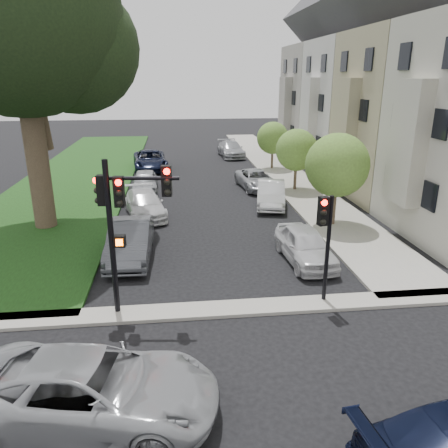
{
  "coord_description": "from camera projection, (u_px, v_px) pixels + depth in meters",
  "views": [
    {
      "loc": [
        -1.79,
        -10.63,
        7.35
      ],
      "look_at": [
        0.0,
        5.0,
        2.0
      ],
      "focal_mm": 35.0,
      "sensor_mm": 36.0,
      "label": 1
    }
  ],
  "objects": [
    {
      "name": "eucalyptus",
      "position": [
        16.0,
        12.0,
        19.06
      ],
      "size": [
        10.31,
        9.36,
        14.61
      ],
      "color": "#3A2D26",
      "rests_on": "ground"
    },
    {
      "name": "ground",
      "position": [
        244.0,
        345.0,
        12.56
      ],
      "size": [
        140.0,
        140.0,
        0.0
      ],
      "primitive_type": "plane",
      "color": "black",
      "rests_on": "ground"
    },
    {
      "name": "car_parked_2",
      "position": [
        256.0,
        180.0,
        29.8
      ],
      "size": [
        2.63,
        4.8,
        1.28
      ],
      "primitive_type": "imported",
      "rotation": [
        0.0,
        0.0,
        0.11
      ],
      "color": "#999BA0",
      "rests_on": "ground"
    },
    {
      "name": "car_parked_1",
      "position": [
        271.0,
        194.0,
        25.79
      ],
      "size": [
        2.45,
        4.7,
        1.47
      ],
      "primitive_type": "imported",
      "rotation": [
        0.0,
        0.0,
        -0.21
      ],
      "color": "silver",
      "rests_on": "ground"
    },
    {
      "name": "traffic_signal_secondary",
      "position": [
        325.0,
        230.0,
        14.1
      ],
      "size": [
        0.5,
        0.41,
        3.77
      ],
      "color": "black",
      "rests_on": "ground"
    },
    {
      "name": "car_parked_6",
      "position": [
        145.0,
        204.0,
        23.96
      ],
      "size": [
        2.79,
        4.98,
        1.36
      ],
      "primitive_type": "imported",
      "rotation": [
        0.0,
        0.0,
        0.2
      ],
      "color": "silver",
      "rests_on": "ground"
    },
    {
      "name": "traffic_signal_main",
      "position": [
        123.0,
        211.0,
        13.17
      ],
      "size": [
        2.48,
        0.65,
        5.07
      ],
      "color": "black",
      "rests_on": "ground"
    },
    {
      "name": "sidewalk_right",
      "position": [
        279.0,
        169.0,
        35.84
      ],
      "size": [
        3.5,
        44.0,
        0.12
      ],
      "primitive_type": "cube",
      "color": "gray",
      "rests_on": "ground"
    },
    {
      "name": "grass_strip",
      "position": [
        82.0,
        174.0,
        34.14
      ],
      "size": [
        8.0,
        44.0,
        0.12
      ],
      "primitive_type": "cube",
      "color": "#173211",
      "rests_on": "ground"
    },
    {
      "name": "small_tree_c",
      "position": [
        273.0,
        138.0,
        35.3
      ],
      "size": [
        2.59,
        2.59,
        3.88
      ],
      "color": "#3A2D26",
      "rests_on": "ground"
    },
    {
      "name": "car_parked_8",
      "position": [
        150.0,
        160.0,
        35.82
      ],
      "size": [
        3.16,
        5.88,
        1.57
      ],
      "primitive_type": "imported",
      "rotation": [
        0.0,
        0.0,
        0.1
      ],
      "color": "black",
      "rests_on": "ground"
    },
    {
      "name": "car_parked_0",
      "position": [
        305.0,
        245.0,
        18.01
      ],
      "size": [
        1.93,
        4.31,
        1.44
      ],
      "primitive_type": "imported",
      "rotation": [
        0.0,
        0.0,
        0.05
      ],
      "color": "silver",
      "rests_on": "ground"
    },
    {
      "name": "car_cross_near",
      "position": [
        91.0,
        389.0,
        9.63
      ],
      "size": [
        6.04,
        3.56,
        1.58
      ],
      "primitive_type": "imported",
      "rotation": [
        0.0,
        0.0,
        1.4
      ],
      "color": "#999BA0",
      "rests_on": "ground"
    },
    {
      "name": "house_b",
      "position": [
        409.0,
        83.0,
        26.25
      ],
      "size": [
        7.7,
        7.55,
        15.97
      ],
      "color": "gray",
      "rests_on": "ground"
    },
    {
      "name": "car_parked_7",
      "position": [
        145.0,
        181.0,
        29.05
      ],
      "size": [
        1.77,
        4.17,
        1.41
      ],
      "primitive_type": "imported",
      "rotation": [
        0.0,
        0.0,
        0.03
      ],
      "color": "#999BA0",
      "rests_on": "ground"
    },
    {
      "name": "house_c",
      "position": [
        359.0,
        82.0,
        33.3
      ],
      "size": [
        7.7,
        7.55,
        15.97
      ],
      "color": "beige",
      "rests_on": "ground"
    },
    {
      "name": "car_parked_4",
      "position": [
        231.0,
        149.0,
        41.57
      ],
      "size": [
        2.4,
        5.16,
        1.46
      ],
      "primitive_type": "imported",
      "rotation": [
        0.0,
        0.0,
        0.07
      ],
      "color": "#999BA0",
      "rests_on": "ground"
    },
    {
      "name": "car_parked_5",
      "position": [
        130.0,
        241.0,
        18.31
      ],
      "size": [
        1.78,
        4.86,
        1.59
      ],
      "primitive_type": "imported",
      "rotation": [
        0.0,
        0.0,
        -0.02
      ],
      "color": "#3F4247",
      "rests_on": "ground"
    },
    {
      "name": "small_tree_b",
      "position": [
        297.0,
        150.0,
        28.58
      ],
      "size": [
        2.75,
        2.75,
        4.12
      ],
      "color": "#3A2D26",
      "rests_on": "ground"
    },
    {
      "name": "small_tree_a",
      "position": [
        337.0,
        165.0,
        21.55
      ],
      "size": [
        3.17,
        3.17,
        4.75
      ],
      "color": "#3A2D26",
      "rests_on": "ground"
    },
    {
      "name": "house_d",
      "position": [
        326.0,
        81.0,
        40.36
      ],
      "size": [
        7.7,
        7.55,
        15.97
      ],
      "color": "gray",
      "rests_on": "ground"
    },
    {
      "name": "sidewalk_cross",
      "position": [
        234.0,
        308.0,
        14.42
      ],
      "size": [
        60.0,
        1.0,
        0.12
      ],
      "primitive_type": "cube",
      "color": "gray",
      "rests_on": "ground"
    }
  ]
}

